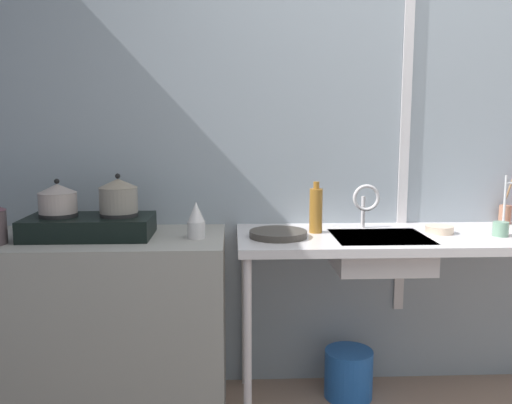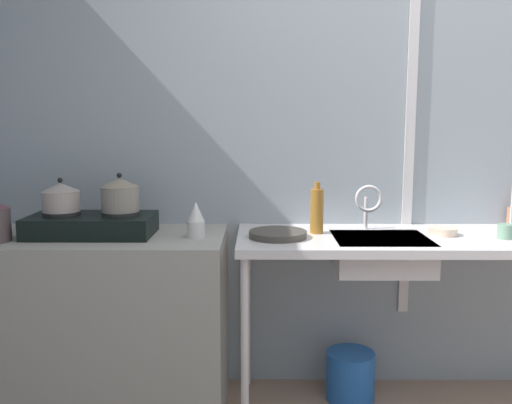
{
  "view_description": "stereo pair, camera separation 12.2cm",
  "coord_description": "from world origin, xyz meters",
  "px_view_note": "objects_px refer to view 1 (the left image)",
  "views": [
    {
      "loc": [
        -0.96,
        -1.36,
        1.4
      ],
      "look_at": [
        -0.85,
        1.15,
        1.03
      ],
      "focal_mm": 38.06,
      "sensor_mm": 36.0,
      "label": 1
    },
    {
      "loc": [
        -0.84,
        -1.36,
        1.4
      ],
      "look_at": [
        -0.85,
        1.15,
        1.03
      ],
      "focal_mm": 38.06,
      "sensor_mm": 36.0,
      "label": 2
    }
  ],
  "objects_px": {
    "small_bowl_on_drainboard": "(439,230)",
    "bottle_by_sink": "(316,210)",
    "utensil_jar": "(505,214)",
    "sink_basin": "(380,252)",
    "pot_on_left_burner": "(58,198)",
    "cup_by_rack": "(501,229)",
    "pot_on_right_burner": "(118,195)",
    "percolator": "(196,220)",
    "bucket_on_floor": "(348,373)",
    "stove": "(89,226)",
    "faucet": "(366,200)",
    "frying_pan": "(278,234)"
  },
  "relations": [
    {
      "from": "pot_on_left_burner",
      "to": "percolator",
      "type": "distance_m",
      "value": 0.64
    },
    {
      "from": "bottle_by_sink",
      "to": "utensil_jar",
      "type": "xyz_separation_m",
      "value": [
        1.03,
        0.19,
        -0.06
      ]
    },
    {
      "from": "cup_by_rack",
      "to": "small_bowl_on_drainboard",
      "type": "relative_size",
      "value": 0.55
    },
    {
      "from": "pot_on_right_burner",
      "to": "percolator",
      "type": "xyz_separation_m",
      "value": [
        0.36,
        -0.04,
        -0.11
      ]
    },
    {
      "from": "pot_on_left_burner",
      "to": "percolator",
      "type": "xyz_separation_m",
      "value": [
        0.64,
        -0.04,
        -0.1
      ]
    },
    {
      "from": "utensil_jar",
      "to": "bucket_on_floor",
      "type": "bearing_deg",
      "value": -169.69
    },
    {
      "from": "percolator",
      "to": "bottle_by_sink",
      "type": "bearing_deg",
      "value": 10.0
    },
    {
      "from": "pot_on_right_burner",
      "to": "utensil_jar",
      "type": "relative_size",
      "value": 0.76
    },
    {
      "from": "stove",
      "to": "percolator",
      "type": "bearing_deg",
      "value": -4.95
    },
    {
      "from": "pot_on_left_burner",
      "to": "bucket_on_floor",
      "type": "distance_m",
      "value": 1.68
    },
    {
      "from": "percolator",
      "to": "bucket_on_floor",
      "type": "height_order",
      "value": "percolator"
    },
    {
      "from": "faucet",
      "to": "small_bowl_on_drainboard",
      "type": "height_order",
      "value": "faucet"
    },
    {
      "from": "percolator",
      "to": "faucet",
      "type": "distance_m",
      "value": 0.84
    },
    {
      "from": "pot_on_right_burner",
      "to": "percolator",
      "type": "relative_size",
      "value": 1.07
    },
    {
      "from": "stove",
      "to": "utensil_jar",
      "type": "xyz_separation_m",
      "value": [
        2.09,
        0.25,
        0.0
      ]
    },
    {
      "from": "pot_on_left_burner",
      "to": "sink_basin",
      "type": "bearing_deg",
      "value": -1.79
    },
    {
      "from": "percolator",
      "to": "frying_pan",
      "type": "bearing_deg",
      "value": 0.35
    },
    {
      "from": "percolator",
      "to": "cup_by_rack",
      "type": "relative_size",
      "value": 2.34
    },
    {
      "from": "pot_on_left_burner",
      "to": "faucet",
      "type": "distance_m",
      "value": 1.47
    },
    {
      "from": "sink_basin",
      "to": "faucet",
      "type": "bearing_deg",
      "value": 100.59
    },
    {
      "from": "frying_pan",
      "to": "utensil_jar",
      "type": "distance_m",
      "value": 1.25
    },
    {
      "from": "bucket_on_floor",
      "to": "stove",
      "type": "bearing_deg",
      "value": -175.76
    },
    {
      "from": "frying_pan",
      "to": "bottle_by_sink",
      "type": "relative_size",
      "value": 1.09
    },
    {
      "from": "frying_pan",
      "to": "cup_by_rack",
      "type": "bearing_deg",
      "value": -1.21
    },
    {
      "from": "pot_on_left_burner",
      "to": "utensil_jar",
      "type": "distance_m",
      "value": 2.25
    },
    {
      "from": "stove",
      "to": "bottle_by_sink",
      "type": "xyz_separation_m",
      "value": [
        1.07,
        0.06,
        0.06
      ]
    },
    {
      "from": "percolator",
      "to": "pot_on_left_burner",
      "type": "bearing_deg",
      "value": 176.13
    },
    {
      "from": "faucet",
      "to": "frying_pan",
      "type": "distance_m",
      "value": 0.49
    },
    {
      "from": "small_bowl_on_drainboard",
      "to": "percolator",
      "type": "bearing_deg",
      "value": -177.08
    },
    {
      "from": "utensil_jar",
      "to": "bottle_by_sink",
      "type": "bearing_deg",
      "value": -169.61
    },
    {
      "from": "pot_on_left_burner",
      "to": "cup_by_rack",
      "type": "distance_m",
      "value": 2.06
    },
    {
      "from": "sink_basin",
      "to": "faucet",
      "type": "xyz_separation_m",
      "value": [
        -0.03,
        0.17,
        0.22
      ]
    },
    {
      "from": "cup_by_rack",
      "to": "small_bowl_on_drainboard",
      "type": "xyz_separation_m",
      "value": [
        -0.26,
        0.08,
        -0.02
      ]
    },
    {
      "from": "stove",
      "to": "sink_basin",
      "type": "relative_size",
      "value": 1.32
    },
    {
      "from": "pot_on_left_burner",
      "to": "sink_basin",
      "type": "relative_size",
      "value": 0.4
    },
    {
      "from": "small_bowl_on_drainboard",
      "to": "bucket_on_floor",
      "type": "relative_size",
      "value": 0.54
    },
    {
      "from": "small_bowl_on_drainboard",
      "to": "sink_basin",
      "type": "bearing_deg",
      "value": -168.32
    },
    {
      "from": "percolator",
      "to": "faucet",
      "type": "relative_size",
      "value": 0.74
    },
    {
      "from": "pot_on_left_burner",
      "to": "frying_pan",
      "type": "xyz_separation_m",
      "value": [
        1.01,
        -0.04,
        -0.17
      ]
    },
    {
      "from": "faucet",
      "to": "cup_by_rack",
      "type": "bearing_deg",
      "value": -17.08
    },
    {
      "from": "faucet",
      "to": "pot_on_left_burner",
      "type": "bearing_deg",
      "value": -175.3
    },
    {
      "from": "pot_on_left_burner",
      "to": "percolator",
      "type": "relative_size",
      "value": 1.04
    },
    {
      "from": "pot_on_right_burner",
      "to": "bottle_by_sink",
      "type": "bearing_deg",
      "value": 3.53
    },
    {
      "from": "cup_by_rack",
      "to": "small_bowl_on_drainboard",
      "type": "distance_m",
      "value": 0.27
    },
    {
      "from": "percolator",
      "to": "faucet",
      "type": "height_order",
      "value": "faucet"
    },
    {
      "from": "pot_on_right_burner",
      "to": "bottle_by_sink",
      "type": "distance_m",
      "value": 0.93
    },
    {
      "from": "small_bowl_on_drainboard",
      "to": "bottle_by_sink",
      "type": "height_order",
      "value": "bottle_by_sink"
    },
    {
      "from": "pot_on_right_burner",
      "to": "sink_basin",
      "type": "xyz_separation_m",
      "value": [
        1.22,
        -0.05,
        -0.27
      ]
    },
    {
      "from": "pot_on_right_burner",
      "to": "stove",
      "type": "bearing_deg",
      "value": -180.0
    },
    {
      "from": "cup_by_rack",
      "to": "bucket_on_floor",
      "type": "relative_size",
      "value": 0.29
    }
  ]
}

